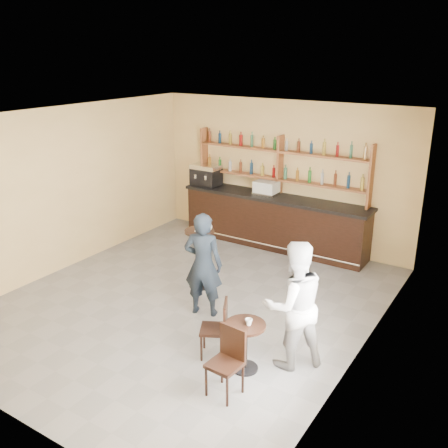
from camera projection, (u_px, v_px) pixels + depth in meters
The scene contains 22 objects.
floor at pixel (190, 302), 8.76m from camera, with size 7.00×7.00×0.00m, color slate.
ceiling at pixel (185, 117), 7.70m from camera, with size 7.00×7.00×0.00m, color white.
wall_back at pixel (282, 173), 11.02m from camera, with size 7.00×7.00×0.00m, color #F2CD89.
wall_left at pixel (64, 189), 9.76m from camera, with size 7.00×7.00×0.00m, color #F2CD89.
wall_right at pixel (367, 253), 6.71m from camera, with size 7.00×7.00×0.00m, color #F2CD89.
window_pane at pixel (335, 279), 5.73m from camera, with size 2.00×2.00×0.00m, color white.
window_frame at pixel (335, 279), 5.73m from camera, with size 0.04×1.70×2.10m, color black, non-canonical shape.
shelf_unit at pixel (280, 165), 10.84m from camera, with size 4.00×0.26×1.40m, color brown, non-canonical shape.
liquor_bottles at pixel (280, 157), 10.79m from camera, with size 3.68×0.10×1.00m, color #8C5919, non-canonical shape.
bar_counter at pixel (274, 221), 11.07m from camera, with size 4.31×0.84×1.17m, color black, non-canonical shape.
espresso_machine at pixel (206, 175), 11.72m from camera, with size 0.67×0.43×0.48m, color black, non-canonical shape.
pastry_case at pixel (266, 188), 10.93m from camera, with size 0.51×0.41×0.30m, color silver, non-canonical shape.
pedestal_table at pixel (200, 259), 9.16m from camera, with size 0.54×0.54×1.11m, color black, non-canonical shape.
napkin at pixel (199, 230), 8.98m from camera, with size 0.17×0.17×0.00m, color white.
donut at pixel (200, 229), 8.96m from camera, with size 0.11×0.11×0.04m, color #E29352.
cup_pedestal at pixel (209, 228), 8.97m from camera, with size 0.12×0.12×0.10m, color white.
man_main at pixel (203, 265), 8.11m from camera, with size 0.64×0.42×1.77m, color black.
cafe_table at pixel (245, 347), 6.81m from camera, with size 0.56×0.56×0.71m, color black, non-canonical shape.
cup_cafe at pixel (249, 322), 6.65m from camera, with size 0.10×0.10×0.09m, color white.
chair_west at pixel (214, 329), 7.10m from camera, with size 0.37×0.37×0.87m, color black, non-canonical shape.
chair_south at pixel (225, 364), 6.27m from camera, with size 0.39×0.39×0.91m, color black, non-canonical shape.
patron_second at pixel (294, 305), 6.76m from camera, with size 0.89×0.70×1.84m, color #A2A1A7.
Camera 1 is at (4.71, -6.26, 4.19)m, focal length 40.00 mm.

